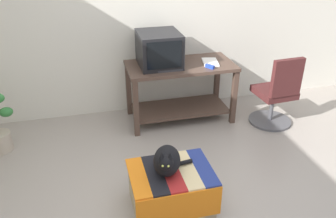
# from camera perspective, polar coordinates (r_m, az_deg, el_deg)

# --- Properties ---
(ground_plane) EXTENTS (14.00, 14.00, 0.00)m
(ground_plane) POSITION_cam_1_polar(r_m,az_deg,el_deg) (3.10, 2.94, -16.41)
(ground_plane) COLOR #9E9389
(back_wall) EXTENTS (8.00, 0.10, 2.60)m
(back_wall) POSITION_cam_1_polar(r_m,az_deg,el_deg) (4.31, -4.88, 16.12)
(back_wall) COLOR silver
(back_wall) RESTS_ON ground_plane
(desk) EXTENTS (1.28, 0.64, 0.73)m
(desk) POSITION_cam_1_polar(r_m,az_deg,el_deg) (4.22, 2.03, 4.44)
(desk) COLOR #4C382D
(desk) RESTS_ON ground_plane
(tv_monitor) EXTENTS (0.48, 0.53, 0.39)m
(tv_monitor) POSITION_cam_1_polar(r_m,az_deg,el_deg) (4.04, -1.49, 9.81)
(tv_monitor) COLOR black
(tv_monitor) RESTS_ON desk
(keyboard) EXTENTS (0.40, 0.15, 0.02)m
(keyboard) POSITION_cam_1_polar(r_m,az_deg,el_deg) (3.94, -0.56, 6.60)
(keyboard) COLOR #333338
(keyboard) RESTS_ON desk
(book) EXTENTS (0.23, 0.31, 0.02)m
(book) POSITION_cam_1_polar(r_m,az_deg,el_deg) (4.20, 7.01, 7.70)
(book) COLOR white
(book) RESTS_ON desk
(ottoman_with_blanket) EXTENTS (0.70, 0.54, 0.36)m
(ottoman_with_blanket) POSITION_cam_1_polar(r_m,az_deg,el_deg) (3.03, 0.53, -13.00)
(ottoman_with_blanket) COLOR tan
(ottoman_with_blanket) RESTS_ON ground_plane
(cat) EXTENTS (0.39, 0.36, 0.28)m
(cat) POSITION_cam_1_polar(r_m,az_deg,el_deg) (2.83, -0.17, -8.56)
(cat) COLOR black
(cat) RESTS_ON ottoman_with_blanket
(office_chair) EXTENTS (0.52, 0.52, 0.89)m
(office_chair) POSITION_cam_1_polar(r_m,az_deg,el_deg) (4.32, 17.51, 2.11)
(office_chair) COLOR #4C4C51
(office_chair) RESTS_ON ground_plane
(stapler) EXTENTS (0.09, 0.11, 0.04)m
(stapler) POSITION_cam_1_polar(r_m,az_deg,el_deg) (4.03, 6.94, 6.99)
(stapler) COLOR #2342B7
(stapler) RESTS_ON desk
(pen) EXTENTS (0.05, 0.14, 0.01)m
(pen) POSITION_cam_1_polar(r_m,az_deg,el_deg) (4.28, 6.18, 8.05)
(pen) COLOR black
(pen) RESTS_ON desk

